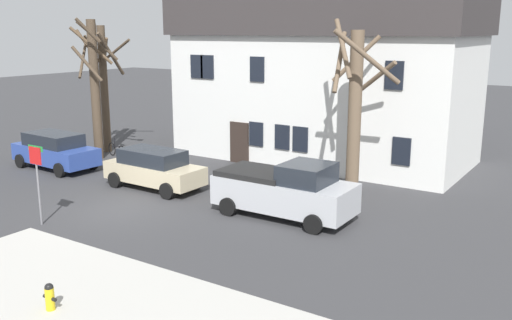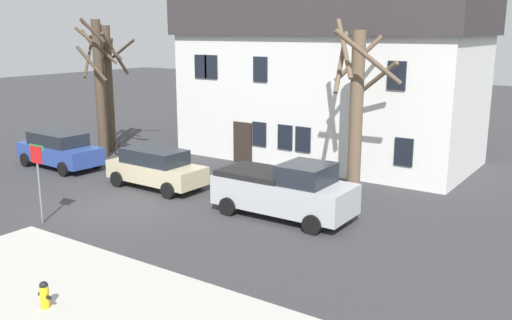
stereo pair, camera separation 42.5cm
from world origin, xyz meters
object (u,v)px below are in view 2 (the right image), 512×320
(tree_bare_mid, at_px, (108,86))
(bicycle_leaning, at_px, (121,150))
(tree_bare_far, at_px, (100,86))
(tree_bare_end, at_px, (356,105))
(street_sign_pole, at_px, (38,169))
(tree_bare_near, at_px, (101,83))
(car_blue_wagon, at_px, (59,149))
(car_beige_wagon, at_px, (156,168))
(fire_hydrant, at_px, (44,294))
(building_main, at_px, (327,75))
(pickup_truck_silver, at_px, (285,190))

(tree_bare_mid, relative_size, bicycle_leaning, 4.03)
(tree_bare_far, distance_m, tree_bare_end, 13.92)
(street_sign_pole, bearing_deg, tree_bare_near, 129.39)
(car_blue_wagon, xyz_separation_m, bicycle_leaning, (0.58, 3.45, -0.55))
(car_beige_wagon, height_order, fire_hydrant, car_beige_wagon)
(building_main, relative_size, bicycle_leaning, 8.93)
(building_main, relative_size, tree_bare_near, 2.14)
(fire_hydrant, bearing_deg, building_main, 97.01)
(pickup_truck_silver, height_order, fire_hydrant, pickup_truck_silver)
(fire_hydrant, bearing_deg, pickup_truck_silver, 83.74)
(tree_bare_near, bearing_deg, tree_bare_far, -40.90)
(tree_bare_near, xyz_separation_m, car_beige_wagon, (7.98, -4.01, -2.93))
(car_beige_wagon, relative_size, fire_hydrant, 6.67)
(tree_bare_mid, distance_m, street_sign_pole, 12.33)
(street_sign_pole, bearing_deg, tree_bare_mid, 127.25)
(tree_bare_far, xyz_separation_m, street_sign_pole, (6.31, -8.24, -1.86))
(car_blue_wagon, xyz_separation_m, pickup_truck_silver, (13.11, -0.12, 0.09))
(tree_bare_end, relative_size, street_sign_pole, 2.52)
(tree_bare_end, bearing_deg, bicycle_leaning, -178.27)
(tree_bare_end, bearing_deg, tree_bare_near, 179.26)
(car_blue_wagon, relative_size, bicycle_leaning, 2.77)
(tree_bare_mid, height_order, tree_bare_far, tree_bare_far)
(building_main, height_order, bicycle_leaning, building_main)
(tree_bare_far, height_order, fire_hydrant, tree_bare_far)
(pickup_truck_silver, bearing_deg, street_sign_pole, -140.85)
(fire_hydrant, relative_size, street_sign_pole, 0.24)
(tree_bare_end, relative_size, car_blue_wagon, 1.49)
(building_main, height_order, tree_bare_end, building_main)
(tree_bare_mid, relative_size, street_sign_pole, 2.45)
(car_beige_wagon, bearing_deg, tree_bare_mid, 151.17)
(pickup_truck_silver, bearing_deg, bicycle_leaning, 164.13)
(tree_bare_end, distance_m, street_sign_pole, 12.20)
(tree_bare_end, bearing_deg, building_main, 127.03)
(tree_bare_near, bearing_deg, tree_bare_end, -0.74)
(tree_bare_end, height_order, pickup_truck_silver, tree_bare_end)
(car_beige_wagon, xyz_separation_m, bicycle_leaning, (-5.94, 3.40, -0.52))
(tree_bare_mid, relative_size, car_blue_wagon, 1.45)
(car_blue_wagon, bearing_deg, building_main, 44.07)
(car_beige_wagon, height_order, bicycle_leaning, car_beige_wagon)
(tree_bare_near, xyz_separation_m, fire_hydrant, (13.55, -13.49, -3.34))
(tree_bare_far, height_order, pickup_truck_silver, tree_bare_far)
(tree_bare_end, xyz_separation_m, pickup_truck_silver, (-0.88, -3.97, -2.74))
(tree_bare_near, bearing_deg, car_beige_wagon, -26.67)
(tree_bare_mid, bearing_deg, pickup_truck_silver, -16.90)
(building_main, relative_size, car_beige_wagon, 3.38)
(pickup_truck_silver, bearing_deg, car_beige_wagon, 178.63)
(fire_hydrant, distance_m, street_sign_pole, 7.03)
(tree_bare_end, relative_size, bicycle_leaning, 4.14)
(pickup_truck_silver, height_order, bicycle_leaning, pickup_truck_silver)
(car_blue_wagon, relative_size, fire_hydrant, 7.00)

